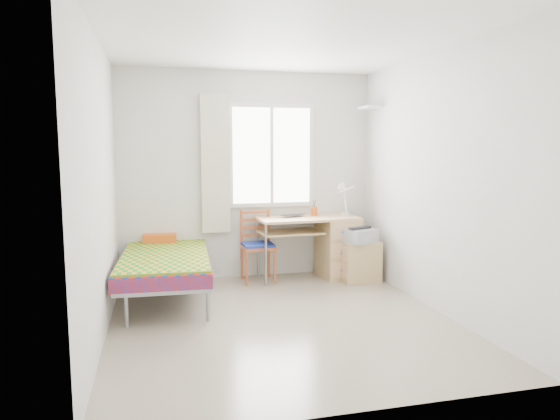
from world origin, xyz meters
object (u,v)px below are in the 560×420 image
object	(u,v)px
chair	(258,241)
cabinet	(358,261)
bed	(165,259)
printer	(357,234)
desk	(332,244)

from	to	relation	value
chair	cabinet	size ratio (longest dim) A/B	1.78
bed	printer	world-z (taller)	bed
bed	chair	distance (m)	1.19
printer	bed	bearing A→B (deg)	161.39
bed	printer	bearing A→B (deg)	3.90
bed	cabinet	size ratio (longest dim) A/B	4.06
bed	printer	xyz separation A→B (m)	(2.30, 0.04, 0.17)
cabinet	printer	bearing A→B (deg)	-140.57
cabinet	printer	world-z (taller)	printer
chair	desk	bearing A→B (deg)	-4.92
cabinet	printer	xyz separation A→B (m)	(-0.04, -0.03, 0.34)
chair	bed	bearing A→B (deg)	-162.91
desk	chair	xyz separation A→B (m)	(-0.96, 0.06, 0.08)
desk	chair	world-z (taller)	chair
desk	cabinet	world-z (taller)	desk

